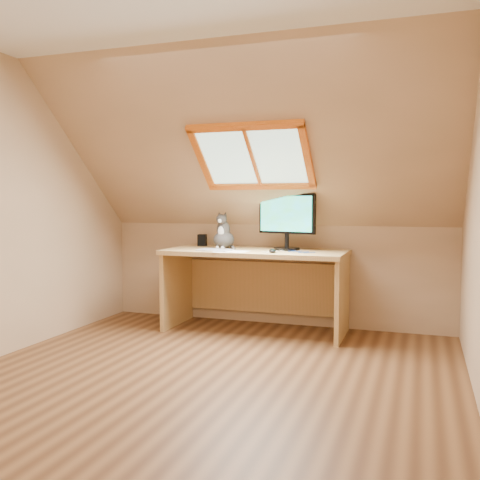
% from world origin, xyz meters
% --- Properties ---
extents(ground, '(3.50, 3.50, 0.00)m').
position_xyz_m(ground, '(0.00, 0.00, 0.00)').
color(ground, brown).
rests_on(ground, ground).
extents(room_shell, '(3.52, 3.52, 2.41)m').
position_xyz_m(room_shell, '(0.00, -0.09, 1.43)').
color(room_shell, tan).
rests_on(room_shell, ground).
extents(desk, '(1.70, 0.75, 0.78)m').
position_xyz_m(desk, '(-0.08, 1.45, 0.54)').
color(desk, tan).
rests_on(desk, ground).
extents(monitor, '(0.57, 0.24, 0.53)m').
position_xyz_m(monitor, '(0.20, 1.47, 1.08)').
color(monitor, black).
rests_on(monitor, desk).
extents(cat, '(0.21, 0.25, 0.36)m').
position_xyz_m(cat, '(-0.42, 1.44, 0.91)').
color(cat, '#494340').
rests_on(cat, desk).
extents(desk_speaker, '(0.09, 0.09, 0.12)m').
position_xyz_m(desk_speaker, '(-0.73, 1.63, 0.84)').
color(desk_speaker, black).
rests_on(desk_speaker, desk).
extents(graphics_tablet, '(0.32, 0.23, 0.01)m').
position_xyz_m(graphics_tablet, '(-0.41, 1.17, 0.78)').
color(graphics_tablet, '#B2B2B7').
rests_on(graphics_tablet, desk).
extents(mouse, '(0.10, 0.13, 0.03)m').
position_xyz_m(mouse, '(0.15, 1.15, 0.79)').
color(mouse, black).
rests_on(mouse, desk).
extents(papers, '(0.33, 0.27, 0.00)m').
position_xyz_m(papers, '(-0.17, 1.12, 0.78)').
color(papers, white).
rests_on(papers, desk).
extents(cables, '(0.51, 0.26, 0.01)m').
position_xyz_m(cables, '(0.28, 1.26, 0.78)').
color(cables, silver).
rests_on(cables, desk).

